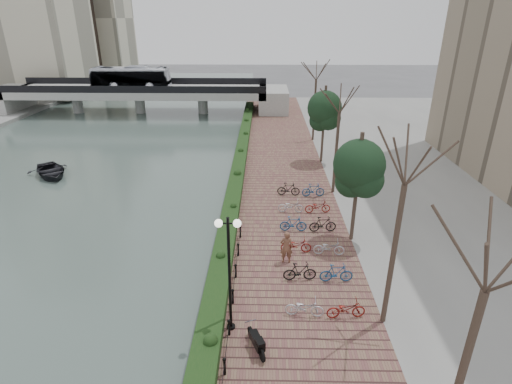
{
  "coord_description": "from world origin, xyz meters",
  "views": [
    {
      "loc": [
        2.78,
        -11.76,
        12.57
      ],
      "look_at": [
        2.26,
        12.39,
        2.0
      ],
      "focal_mm": 28.0,
      "sensor_mm": 36.0,
      "label": 1
    }
  ],
  "objects_px": {
    "lamppost": "(229,252)",
    "motorcycle": "(256,340)",
    "pedestrian": "(286,247)",
    "boat": "(51,171)"
  },
  "relations": [
    {
      "from": "motorcycle",
      "to": "lamppost",
      "type": "bearing_deg",
      "value": 110.32
    },
    {
      "from": "lamppost",
      "to": "boat",
      "type": "height_order",
      "value": "lamppost"
    },
    {
      "from": "motorcycle",
      "to": "pedestrian",
      "type": "height_order",
      "value": "pedestrian"
    },
    {
      "from": "boat",
      "to": "lamppost",
      "type": "bearing_deg",
      "value": -85.26
    },
    {
      "from": "lamppost",
      "to": "motorcycle",
      "type": "distance_m",
      "value": 3.66
    },
    {
      "from": "pedestrian",
      "to": "boat",
      "type": "distance_m",
      "value": 23.79
    },
    {
      "from": "motorcycle",
      "to": "pedestrian",
      "type": "distance_m",
      "value": 6.39
    },
    {
      "from": "lamppost",
      "to": "motorcycle",
      "type": "relative_size",
      "value": 3.54
    },
    {
      "from": "lamppost",
      "to": "pedestrian",
      "type": "xyz_separation_m",
      "value": [
        2.56,
        5.02,
        -2.83
      ]
    },
    {
      "from": "lamppost",
      "to": "pedestrian",
      "type": "bearing_deg",
      "value": 62.98
    }
  ]
}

